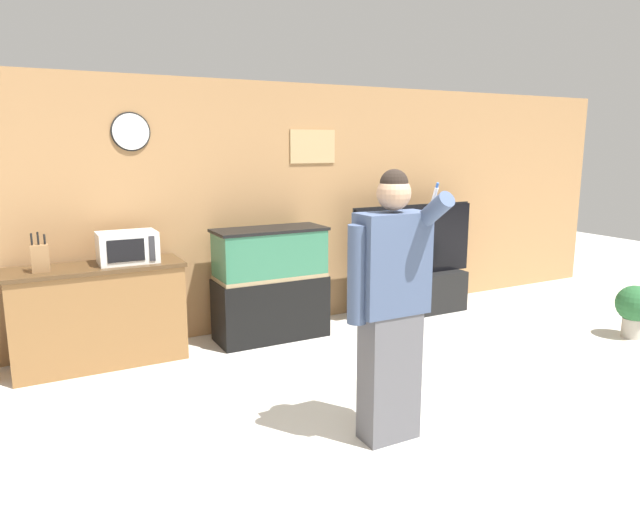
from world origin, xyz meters
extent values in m
plane|color=beige|center=(0.00, 0.00, 0.00)|extent=(18.00, 18.00, 0.00)
cube|color=#A87A4C|center=(0.00, 3.13, 1.30)|extent=(10.00, 0.06, 2.60)
cube|color=tan|center=(0.60, 3.09, 1.94)|extent=(0.54, 0.02, 0.36)
cylinder|color=white|center=(-1.29, 3.09, 2.08)|extent=(0.33, 0.03, 0.33)
cylinder|color=black|center=(-1.29, 3.09, 2.08)|extent=(0.36, 0.01, 0.36)
cube|color=brown|center=(-1.72, 2.77, 0.44)|extent=(1.45, 0.51, 0.88)
cube|color=#48321C|center=(-1.72, 2.77, 0.90)|extent=(1.49, 0.55, 0.03)
cube|color=white|center=(-1.44, 2.77, 1.05)|extent=(0.51, 0.34, 0.28)
cube|color=black|center=(-1.48, 2.60, 1.05)|extent=(0.31, 0.01, 0.20)
cube|color=#2D2D33|center=(-1.26, 2.60, 1.05)|extent=(0.05, 0.01, 0.22)
cube|color=olive|center=(-2.15, 2.71, 1.03)|extent=(0.14, 0.11, 0.23)
cylinder|color=black|center=(-2.20, 2.72, 1.19)|extent=(0.02, 0.02, 0.10)
cylinder|color=black|center=(-2.15, 2.72, 1.18)|extent=(0.02, 0.02, 0.08)
cylinder|color=black|center=(-2.10, 2.72, 1.18)|extent=(0.02, 0.02, 0.08)
cylinder|color=black|center=(-2.20, 2.76, 1.19)|extent=(0.02, 0.02, 0.10)
cylinder|color=black|center=(-2.15, 2.76, 1.19)|extent=(0.02, 0.02, 0.10)
cylinder|color=black|center=(-2.10, 2.76, 1.18)|extent=(0.02, 0.02, 0.08)
cube|color=black|center=(-0.08, 2.71, 0.32)|extent=(1.13, 0.48, 0.63)
cube|color=#937F5B|center=(-0.08, 2.71, 0.65)|extent=(1.09, 0.47, 0.04)
cube|color=#2D6B4C|center=(-0.08, 2.71, 0.89)|extent=(1.08, 0.46, 0.49)
cube|color=black|center=(-0.08, 2.71, 1.13)|extent=(1.13, 0.48, 0.03)
cube|color=black|center=(1.72, 2.71, 0.24)|extent=(1.35, 0.40, 0.47)
cube|color=black|center=(1.72, 2.71, 0.87)|extent=(1.59, 0.05, 0.80)
cube|color=black|center=(1.72, 2.74, 0.87)|extent=(1.62, 0.01, 0.83)
cube|color=#515156|center=(-0.18, 0.45, 0.44)|extent=(0.38, 0.21, 0.88)
cube|color=#3D4C6B|center=(-0.18, 0.45, 1.21)|extent=(0.48, 0.23, 0.66)
sphere|color=tan|center=(-0.18, 0.45, 1.66)|extent=(0.22, 0.22, 0.22)
sphere|color=black|center=(-0.18, 0.45, 1.72)|extent=(0.18, 0.18, 0.18)
cylinder|color=#3D4C6B|center=(-0.44, 0.45, 1.16)|extent=(0.12, 0.12, 0.63)
cylinder|color=#3D4C6B|center=(0.01, 0.30, 1.54)|extent=(0.11, 0.35, 0.29)
cylinder|color=white|center=(0.01, 0.28, 1.65)|extent=(0.02, 0.06, 0.11)
cylinder|color=#2856B2|center=(0.01, 0.26, 1.71)|extent=(0.02, 0.03, 0.05)
cylinder|color=#B2A899|center=(3.22, 0.97, 0.10)|extent=(0.20, 0.20, 0.20)
sphere|color=#286033|center=(3.22, 0.97, 0.36)|extent=(0.37, 0.37, 0.37)
camera|label=1|loc=(-2.26, -2.50, 1.96)|focal=32.00mm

